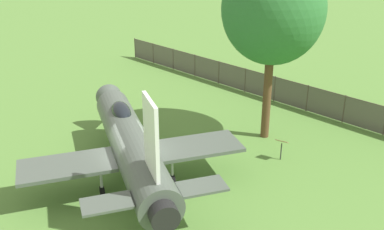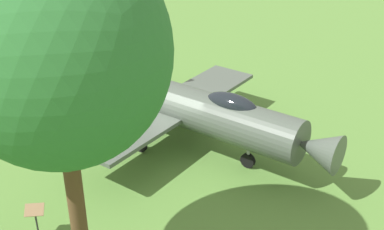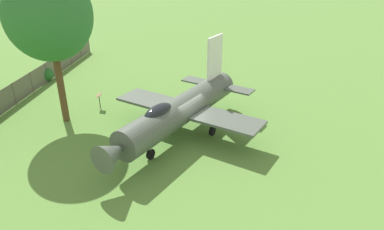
# 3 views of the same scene
# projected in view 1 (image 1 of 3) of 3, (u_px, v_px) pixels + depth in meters

# --- Properties ---
(ground_plane) EXTENTS (200.00, 200.00, 0.00)m
(ground_plane) POSITION_uv_depth(u_px,v_px,m) (134.00, 181.00, 20.92)
(ground_plane) COLOR #568438
(display_jet) EXTENTS (10.01, 12.52, 5.50)m
(display_jet) POSITION_uv_depth(u_px,v_px,m) (130.00, 142.00, 20.51)
(display_jet) COLOR #4C564C
(display_jet) RESTS_ON ground_plane
(shade_tree) EXTENTS (5.13, 5.36, 9.85)m
(shade_tree) POSITION_uv_depth(u_px,v_px,m) (273.00, 10.00, 22.58)
(shade_tree) COLOR brown
(shade_tree) RESTS_ON ground_plane
(perimeter_fence) EXTENTS (9.43, 33.86, 1.73)m
(perimeter_fence) POSITION_uv_depth(u_px,v_px,m) (307.00, 97.00, 28.37)
(perimeter_fence) COLOR #4C4238
(perimeter_fence) RESTS_ON ground_plane
(info_plaque) EXTENTS (0.65, 0.72, 1.14)m
(info_plaque) POSITION_uv_depth(u_px,v_px,m) (282.00, 144.00, 22.48)
(info_plaque) COLOR #333333
(info_plaque) RESTS_ON ground_plane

